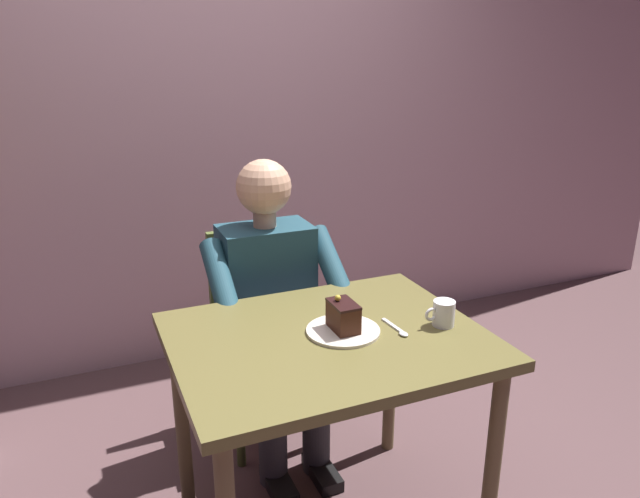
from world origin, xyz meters
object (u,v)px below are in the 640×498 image
Objects in this scene: dessert_spoon at (398,330)px; seated_person at (273,308)px; dining_table at (328,363)px; chair at (261,324)px; coffee_cup at (443,313)px; cake_slice at (343,316)px.

seated_person is at bearing -70.21° from dessert_spoon.
chair is at bearing -90.00° from dining_table.
coffee_cup reaches higher than dessert_spoon.
dining_table is 0.54m from seated_person.
dessert_spoon is (-0.22, 0.60, 0.13)m from seated_person.
dining_table is 0.16m from cake_slice.
coffee_cup is at bearing 172.84° from dessert_spoon.
chair is 7.60× the size of cake_slice.
seated_person reaches higher than cake_slice.
dining_table is at bearing 90.00° from seated_person.
seated_person is at bearing -59.24° from coffee_cup.
seated_person is 0.74m from coffee_cup.
dining_table is 9.11× the size of coffee_cup.
seated_person reaches higher than dessert_spoon.
chair is at bearing -74.39° from dessert_spoon.
cake_slice reaches higher than dessert_spoon.
cake_slice is (-0.05, 0.54, 0.19)m from seated_person.
dessert_spoon is (-0.22, 0.77, 0.28)m from chair.
chair is 0.73× the size of seated_person.
seated_person reaches higher than coffee_cup.
dining_table is 0.25m from dessert_spoon.
chair is 0.23m from seated_person.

